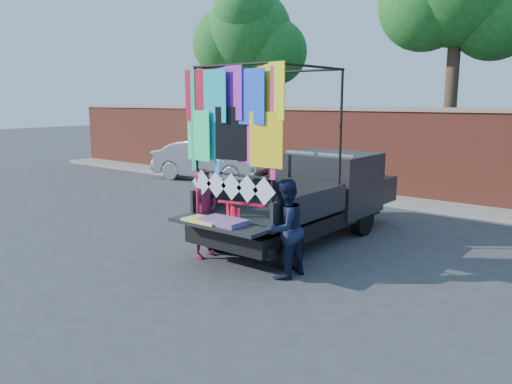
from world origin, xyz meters
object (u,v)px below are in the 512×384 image
Objects in this scene: woman at (205,213)px; man at (284,229)px; sedan at (211,160)px; pickup_truck at (315,195)px.

man is (1.73, 0.03, -0.01)m from woman.
sedan is 2.65× the size of woman.
pickup_truck is 2.63m from woman.
sedan is 8.88m from woman.
woman reaches higher than man.
woman is 1.01× the size of man.
woman is (-0.76, -2.51, -0.05)m from pickup_truck.
pickup_truck reaches higher than sedan.
woman is at bearing -85.52° from man.
pickup_truck is at bearing -22.34° from woman.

